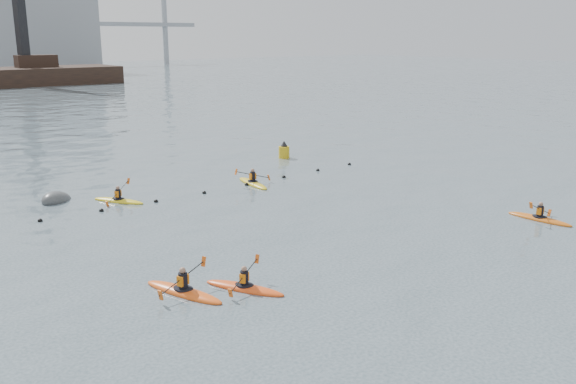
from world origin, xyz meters
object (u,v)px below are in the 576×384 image
Objects in this scene: mooring_buoy at (57,201)px; kayaker_0 at (244,287)px; kayaker_4 at (539,218)px; kayaker_3 at (253,183)px; kayaker_5 at (119,200)px; kayaker_2 at (183,291)px; nav_buoy at (284,152)px.

kayaker_0 is at bearing -86.08° from mooring_buoy.
kayaker_4 reaches higher than kayaker_0.
kayaker_3 is at bearing -18.96° from mooring_buoy.
kayaker_0 is at bearing -117.82° from kayaker_3.
kayaker_5 is 3.43m from mooring_buoy.
kayaker_3 reaches higher than kayaker_0.
kayaker_5 is 1.42× the size of mooring_buoy.
mooring_buoy is (-2.53, 2.31, -0.10)m from kayaker_5.
kayaker_3 is (9.41, 12.60, 0.01)m from kayaker_0.
kayaker_2 is at bearing -92.82° from mooring_buoy.
nav_buoy is at bearing 5.36° from mooring_buoy.
kayaker_4 reaches higher than mooring_buoy.
kayaker_3 is at bearing 26.61° from kayaker_0.
nav_buoy reaches higher than kayaker_0.
nav_buoy reaches higher than kayaker_4.
kayaker_0 is 23.93m from nav_buoy.
kayaker_4 reaches higher than kayaker_3.
kayaker_5 is (-14.55, 16.05, -0.00)m from kayaker_4.
nav_buoy is (14.55, 3.91, 0.34)m from kayaker_5.
kayaker_3 is 16.14m from kayaker_4.
kayaker_0 is 1.02× the size of kayaker_5.
kayaker_2 is 1.00× the size of kayaker_3.
mooring_buoy is (-1.11, 16.22, -0.10)m from kayaker_0.
kayaker_3 is 1.17× the size of kayaker_5.
nav_buoy is at bearing -93.38° from kayaker_4.
kayaker_2 is (-1.86, 1.04, 0.01)m from kayaker_0.
kayaker_0 is at bearing -131.87° from nav_buoy.
kayaker_4 is 19.97m from nav_buoy.
kayaker_4 is 2.25× the size of nav_buoy.
kayaker_2 reaches higher than kayaker_0.
kayaker_0 is 16.25m from mooring_buoy.
kayaker_4 is (17.83, -3.19, -0.01)m from kayaker_2.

